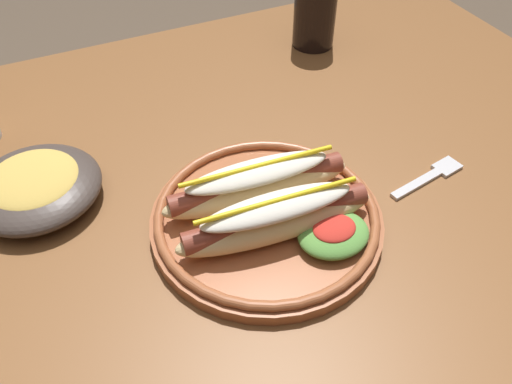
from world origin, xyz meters
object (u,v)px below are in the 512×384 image
Objects in this scene: fork at (431,176)px; soda_cup at (315,9)px; hot_dog_plate at (269,212)px; side_bowl at (35,186)px.

soda_cup reaches higher than fork.
fork is (0.24, -0.01, -0.02)m from hot_dog_plate.
soda_cup is 0.82× the size of side_bowl.
hot_dog_plate is at bearing 167.03° from fork.
hot_dog_plate is 0.30m from side_bowl.
hot_dog_plate is 2.10× the size of soda_cup.
side_bowl reaches higher than fork.
hot_dog_plate is at bearing -126.10° from soda_cup.
hot_dog_plate is 2.31× the size of fork.
soda_cup reaches higher than hot_dog_plate.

